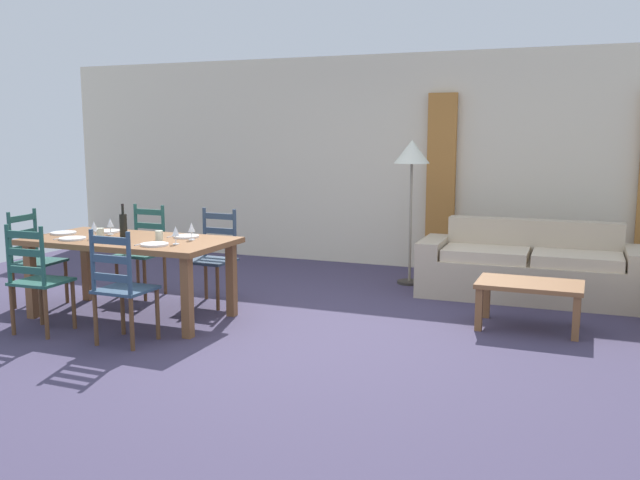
{
  "coord_description": "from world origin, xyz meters",
  "views": [
    {
      "loc": [
        2.51,
        -5.29,
        1.72
      ],
      "look_at": [
        0.21,
        0.45,
        0.75
      ],
      "focal_mm": 38.53,
      "sensor_mm": 36.0,
      "label": 1
    }
  ],
  "objects": [
    {
      "name": "ground_plane",
      "position": [
        0.0,
        0.0,
        -0.01
      ],
      "size": [
        9.6,
        9.6,
        0.02
      ],
      "primitive_type": "cube",
      "color": "#3F3753"
    },
    {
      "name": "wall_far",
      "position": [
        0.0,
        3.3,
        1.35
      ],
      "size": [
        9.6,
        0.16,
        2.7
      ],
      "primitive_type": "cube",
      "color": "beige",
      "rests_on": "ground_plane"
    },
    {
      "name": "curtain_panel_left",
      "position": [
        0.74,
        3.16,
        1.1
      ],
      "size": [
        0.35,
        0.08,
        2.2
      ],
      "primitive_type": "cube",
      "color": "#B57333",
      "rests_on": "ground_plane"
    },
    {
      "name": "dining_table",
      "position": [
        -1.47,
        -0.11,
        0.66
      ],
      "size": [
        1.9,
        0.96,
        0.75
      ],
      "color": "brown",
      "rests_on": "ground_plane"
    },
    {
      "name": "dining_chair_near_left",
      "position": [
        -1.88,
        -0.86,
        0.48
      ],
      "size": [
        0.43,
        0.41,
        0.96
      ],
      "color": "#215248",
      "rests_on": "ground_plane"
    },
    {
      "name": "dining_chair_near_right",
      "position": [
        -1.01,
        -0.84,
        0.48
      ],
      "size": [
        0.43,
        0.41,
        0.96
      ],
      "color": "#2E4760",
      "rests_on": "ground_plane"
    },
    {
      "name": "dining_chair_far_left",
      "position": [
        -1.91,
        0.68,
        0.48
      ],
      "size": [
        0.43,
        0.41,
        0.96
      ],
      "color": "#265B4F",
      "rests_on": "ground_plane"
    },
    {
      "name": "dining_chair_far_right",
      "position": [
        -1.02,
        0.63,
        0.48
      ],
      "size": [
        0.44,
        0.42,
        0.96
      ],
      "color": "#2F4257",
      "rests_on": "ground_plane"
    },
    {
      "name": "dining_chair_head_west",
      "position": [
        -2.64,
        -0.11,
        0.48
      ],
      "size": [
        0.43,
        0.45,
        0.96
      ],
      "color": "#24544C",
      "rests_on": "ground_plane"
    },
    {
      "name": "dinner_plate_near_left",
      "position": [
        -1.92,
        -0.36,
        0.76
      ],
      "size": [
        0.24,
        0.24,
        0.02
      ],
      "primitive_type": "cylinder",
      "color": "white",
      "rests_on": "dining_table"
    },
    {
      "name": "fork_near_left",
      "position": [
        -2.07,
        -0.36,
        0.75
      ],
      "size": [
        0.03,
        0.17,
        0.01
      ],
      "primitive_type": "cube",
      "rotation": [
        0.0,
        0.0,
        0.08
      ],
      "color": "silver",
      "rests_on": "dining_table"
    },
    {
      "name": "dinner_plate_near_right",
      "position": [
        -1.02,
        -0.36,
        0.76
      ],
      "size": [
        0.24,
        0.24,
        0.02
      ],
      "primitive_type": "cylinder",
      "color": "white",
      "rests_on": "dining_table"
    },
    {
      "name": "fork_near_right",
      "position": [
        -1.17,
        -0.36,
        0.75
      ],
      "size": [
        0.02,
        0.17,
        0.01
      ],
      "primitive_type": "cube",
      "rotation": [
        0.0,
        0.0,
        0.04
      ],
      "color": "silver",
      "rests_on": "dining_table"
    },
    {
      "name": "dinner_plate_far_left",
      "position": [
        -1.92,
        0.14,
        0.76
      ],
      "size": [
        0.24,
        0.24,
        0.02
      ],
      "primitive_type": "cylinder",
      "color": "white",
      "rests_on": "dining_table"
    },
    {
      "name": "fork_far_left",
      "position": [
        -2.07,
        0.14,
        0.75
      ],
      "size": [
        0.03,
        0.17,
        0.01
      ],
      "primitive_type": "cube",
      "rotation": [
        0.0,
        0.0,
        -0.09
      ],
      "color": "silver",
      "rests_on": "dining_table"
    },
    {
      "name": "dinner_plate_far_right",
      "position": [
        -1.02,
        0.14,
        0.76
      ],
      "size": [
        0.24,
        0.24,
        0.02
      ],
      "primitive_type": "cylinder",
      "color": "white",
      "rests_on": "dining_table"
    },
    {
      "name": "fork_far_right",
      "position": [
        -1.17,
        0.14,
        0.75
      ],
      "size": [
        0.02,
        0.17,
        0.01
      ],
      "primitive_type": "cube",
      "rotation": [
        0.0,
        0.0,
        -0.04
      ],
      "color": "silver",
      "rests_on": "dining_table"
    },
    {
      "name": "dinner_plate_head_west",
      "position": [
        -2.25,
        -0.11,
        0.76
      ],
      "size": [
        0.24,
        0.24,
        0.02
      ],
      "primitive_type": "cylinder",
      "color": "white",
      "rests_on": "dining_table"
    },
    {
      "name": "fork_head_west",
      "position": [
        -2.4,
        -0.11,
        0.75
      ],
      "size": [
        0.03,
        0.17,
        0.01
      ],
      "primitive_type": "cube",
      "rotation": [
        0.0,
        0.0,
        -0.09
      ],
      "color": "silver",
      "rests_on": "dining_table"
    },
    {
      "name": "wine_bottle",
      "position": [
        -1.56,
        -0.08,
        0.87
      ],
      "size": [
        0.07,
        0.07,
        0.32
      ],
      "color": "black",
      "rests_on": "dining_table"
    },
    {
      "name": "wine_glass_near_left",
      "position": [
        -1.77,
        -0.24,
        0.86
      ],
      "size": [
        0.06,
        0.06,
        0.16
      ],
      "color": "white",
      "rests_on": "dining_table"
    },
    {
      "name": "wine_glass_near_right",
      "position": [
        -0.88,
        -0.24,
        0.86
      ],
      "size": [
        0.06,
        0.06,
        0.16
      ],
      "color": "white",
      "rests_on": "dining_table"
    },
    {
      "name": "wine_glass_far_left",
      "position": [
        -1.78,
        0.01,
        0.86
      ],
      "size": [
        0.06,
        0.06,
        0.16
      ],
      "color": "white",
      "rests_on": "dining_table"
    },
    {
      "name": "wine_glass_far_right",
      "position": [
        -0.88,
        0.02,
        0.86
      ],
      "size": [
        0.06,
        0.06,
        0.16
      ],
      "color": "white",
      "rests_on": "dining_table"
    },
    {
      "name": "coffee_cup_primary",
      "position": [
        -1.14,
        -0.12,
        0.8
      ],
      "size": [
        0.07,
        0.07,
        0.09
      ],
      "primitive_type": "cylinder",
      "color": "beige",
      "rests_on": "dining_table"
    },
    {
      "name": "coffee_cup_secondary",
      "position": [
        -1.75,
        -0.18,
        0.8
      ],
      "size": [
        0.07,
        0.07,
        0.09
      ],
      "primitive_type": "cylinder",
      "color": "beige",
      "rests_on": "dining_table"
    },
    {
      "name": "couch",
      "position": [
        1.94,
        2.09,
        0.29
      ],
      "size": [
        2.3,
        0.85,
        0.8
      ],
      "color": "#BDA98D",
      "rests_on": "ground_plane"
    },
    {
      "name": "coffee_table",
      "position": [
        2.03,
        0.87,
        0.36
      ],
      "size": [
        0.9,
        0.56,
        0.42
      ],
      "color": "brown",
      "rests_on": "ground_plane"
    },
    {
      "name": "standing_lamp",
      "position": [
        0.59,
        2.27,
        1.41
      ],
      "size": [
        0.4,
        0.4,
        1.64
      ],
      "color": "#332D28",
      "rests_on": "ground_plane"
    }
  ]
}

